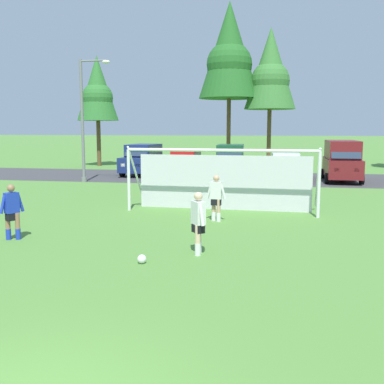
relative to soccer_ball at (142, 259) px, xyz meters
name	(u,v)px	position (x,y,z in m)	size (l,w,h in m)	color
ground_plane	(210,205)	(0.36, 8.87, -0.11)	(400.00, 400.00, 0.00)	#518438
parking_lot_strip	(235,178)	(0.36, 20.17, -0.11)	(52.00, 8.40, 0.01)	#3D3D3F
soccer_ball	(142,259)	(0.00, 0.00, 0.00)	(0.22, 0.22, 0.22)	white
soccer_goal	(223,178)	(1.03, 7.67, 1.18)	(7.47, 2.15, 2.57)	white
player_striker_near	(216,198)	(1.07, 5.46, 0.71)	(0.73, 0.27, 1.64)	tan
player_midfield_center	(12,212)	(-4.45, 1.65, 0.71)	(0.51, 0.64, 1.64)	#936B4C
player_defender_far	(198,223)	(1.20, 1.08, 0.71)	(0.47, 0.67, 1.64)	beige
parked_car_slot_far_left	(143,159)	(-6.20, 20.78, 1.00)	(2.41, 4.73, 2.16)	navy
parked_car_slot_left	(186,163)	(-3.17, 20.87, 0.77)	(2.26, 4.31, 1.72)	red
parked_car_slot_center_left	(230,160)	(-0.09, 21.25, 1.00)	(2.32, 4.69, 2.16)	#194C2D
parked_car_slot_center	(285,166)	(3.61, 19.36, 0.77)	(2.23, 4.30, 1.72)	silver
parked_car_slot_center_right	(342,160)	(7.04, 19.33, 1.23)	(2.24, 4.82, 2.52)	maroon
tree_left_edge	(97,91)	(-12.38, 27.90, 6.40)	(3.56, 3.56, 9.48)	brown
tree_mid_left	(229,53)	(-1.27, 30.69, 9.62)	(5.30, 5.30, 14.13)	brown
tree_center_back	(270,71)	(2.28, 30.73, 8.02)	(4.43, 4.43, 11.83)	brown
street_lamp	(85,119)	(-8.34, 15.94, 3.69)	(2.00, 0.32, 7.32)	slate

